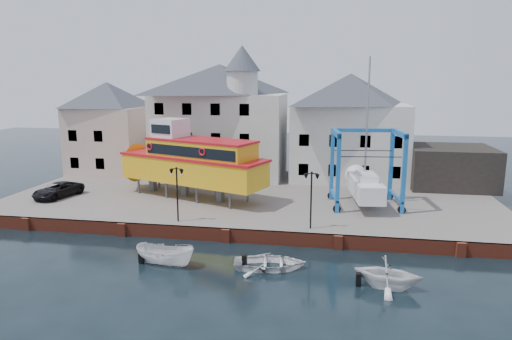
# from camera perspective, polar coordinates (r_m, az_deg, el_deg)

# --- Properties ---
(ground) EXTENTS (140.00, 140.00, 0.00)m
(ground) POSITION_cam_1_polar(r_m,az_deg,el_deg) (33.47, -3.78, -8.99)
(ground) COLOR black
(ground) RESTS_ON ground
(hardstanding) EXTENTS (44.00, 22.00, 1.00)m
(hardstanding) POSITION_cam_1_polar(r_m,az_deg,el_deg) (43.60, -0.40, -3.46)
(hardstanding) COLOR #6C645D
(hardstanding) RESTS_ON ground
(quay_wall) EXTENTS (44.00, 0.47, 1.00)m
(quay_wall) POSITION_cam_1_polar(r_m,az_deg,el_deg) (33.40, -3.75, -8.13)
(quay_wall) COLOR maroon
(quay_wall) RESTS_ON ground
(building_pink) EXTENTS (8.00, 7.00, 10.30)m
(building_pink) POSITION_cam_1_polar(r_m,az_deg,el_deg) (55.06, -17.88, 5.05)
(building_pink) COLOR #C9AE9A
(building_pink) RESTS_ON hardstanding
(building_white_main) EXTENTS (14.00, 8.30, 14.00)m
(building_white_main) POSITION_cam_1_polar(r_m,az_deg,el_deg) (50.61, -4.38, 6.42)
(building_white_main) COLOR beige
(building_white_main) RESTS_ON hardstanding
(building_white_right) EXTENTS (12.00, 8.00, 11.20)m
(building_white_right) POSITION_cam_1_polar(r_m,az_deg,el_deg) (49.77, 11.56, 5.28)
(building_white_right) COLOR beige
(building_white_right) RESTS_ON hardstanding
(shed_dark) EXTENTS (8.00, 7.00, 4.00)m
(shed_dark) POSITION_cam_1_polar(r_m,az_deg,el_deg) (49.62, 23.07, 0.39)
(shed_dark) COLOR black
(shed_dark) RESTS_ON hardstanding
(lamp_post_left) EXTENTS (1.12, 0.32, 4.20)m
(lamp_post_left) POSITION_cam_1_polar(r_m,az_deg,el_deg) (34.52, -9.87, -1.29)
(lamp_post_left) COLOR black
(lamp_post_left) RESTS_ON hardstanding
(lamp_post_right) EXTENTS (1.12, 0.32, 4.20)m
(lamp_post_right) POSITION_cam_1_polar(r_m,az_deg,el_deg) (32.59, 6.94, -1.95)
(lamp_post_right) COLOR black
(lamp_post_right) RESTS_ON hardstanding
(tour_boat) EXTENTS (16.50, 9.42, 7.06)m
(tour_boat) POSITION_cam_1_polar(r_m,az_deg,el_deg) (41.98, -8.95, 1.17)
(tour_boat) COLOR #59595E
(tour_boat) RESTS_ON hardstanding
(travel_lift) EXTENTS (6.30, 8.41, 12.42)m
(travel_lift) POSITION_cam_1_polar(r_m,az_deg,el_deg) (40.19, 13.31, -1.25)
(travel_lift) COLOR #0E489F
(travel_lift) RESTS_ON hardstanding
(van) EXTENTS (3.27, 5.18, 1.33)m
(van) POSITION_cam_1_polar(r_m,az_deg,el_deg) (45.39, -23.51, -2.31)
(van) COLOR black
(van) RESTS_ON hardstanding
(motorboat_a) EXTENTS (4.15, 1.97, 1.55)m
(motorboat_a) POSITION_cam_1_polar(r_m,az_deg,el_deg) (30.12, -11.23, -11.56)
(motorboat_a) COLOR white
(motorboat_a) RESTS_ON ground
(motorboat_b) EXTENTS (4.91, 3.82, 0.93)m
(motorboat_b) POSITION_cam_1_polar(r_m,az_deg,el_deg) (29.11, 1.71, -12.16)
(motorboat_b) COLOR white
(motorboat_b) RESTS_ON ground
(motorboat_c) EXTENTS (4.32, 3.92, 1.97)m
(motorboat_c) POSITION_cam_1_polar(r_m,az_deg,el_deg) (27.63, 16.07, -13.95)
(motorboat_c) COLOR white
(motorboat_c) RESTS_ON ground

